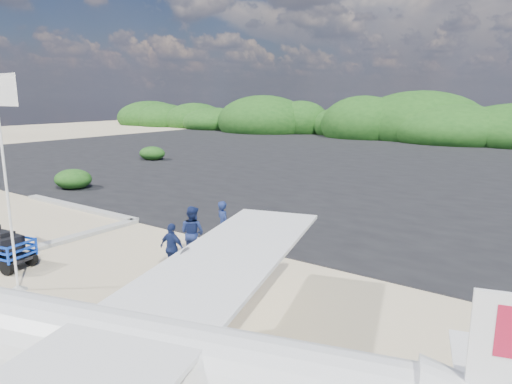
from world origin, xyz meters
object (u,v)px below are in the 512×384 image
signboard (180,337)px  crew_a (223,225)px  crew_c (172,248)px  crew_b (192,233)px  flagpole (18,290)px  baggage_cart (3,266)px

signboard → crew_a: bearing=107.1°
signboard → crew_c: (-3.16, 2.88, 0.85)m
crew_a → crew_b: bearing=107.0°
crew_b → crew_c: 1.41m
flagpole → crew_c: size_ratio=3.83×
crew_c → crew_a: bearing=-90.7°
baggage_cart → crew_a: 7.84m
baggage_cart → flagpole: bearing=-28.1°
signboard → crew_a: (-3.34, 5.76, 0.94)m
signboard → crew_b: bearing=116.7°
crew_a → crew_b: (-0.17, -1.53, 0.04)m
signboard → crew_a: size_ratio=0.80×
crew_a → crew_b: size_ratio=0.96×
crew_a → flagpole: bearing=91.9°
baggage_cart → signboard: size_ratio=1.58×
flagpole → signboard: bearing=8.4°
crew_b → crew_c: size_ratio=1.16×
crew_c → baggage_cart: bearing=25.9°
flagpole → crew_a: bearing=68.4°
baggage_cart → crew_a: crew_a is taller
signboard → crew_c: 4.35m
baggage_cart → crew_b: size_ratio=1.22×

